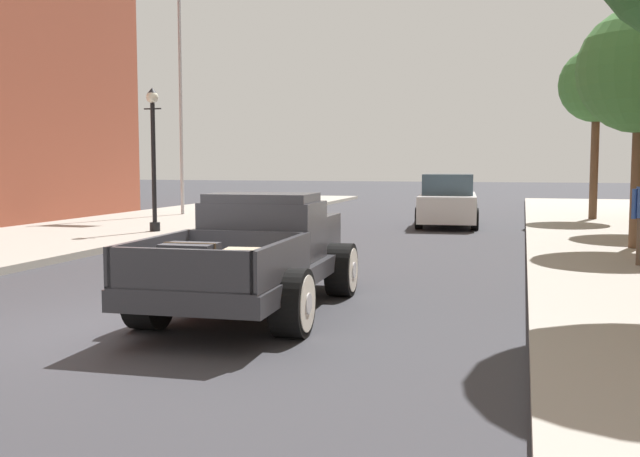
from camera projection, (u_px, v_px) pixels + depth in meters
The scene contains 6 objects.
ground_plane at pixel (142, 329), 8.81m from camera, with size 140.00×140.00×0.00m, color #333338.
hotrod_truck_gunmetal at pixel (261, 253), 10.08m from camera, with size 2.30×4.99×1.58m.
car_background_white at pixel (448, 202), 23.04m from camera, with size 2.12×4.42×1.65m.
street_lamp_far at pixel (153, 148), 19.61m from camera, with size 0.50×0.32×3.85m.
flagpole at pixel (186, 56), 25.78m from camera, with size 1.74×0.16×9.16m.
street_tree_farthest at pixel (597, 86), 23.71m from camera, with size 2.43×2.43×5.60m.
Camera 1 is at (4.40, -7.77, 2.00)m, focal length 41.00 mm.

